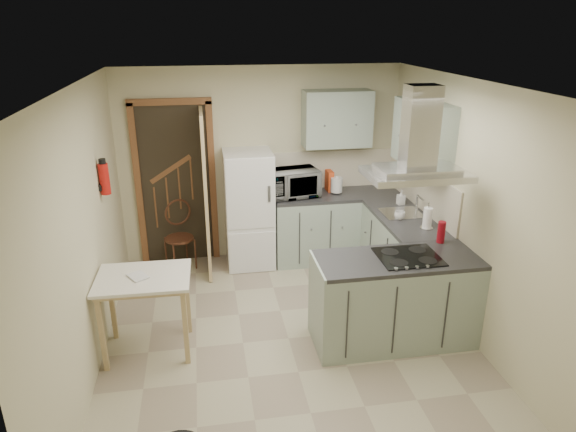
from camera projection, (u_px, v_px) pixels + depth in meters
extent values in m
plane|color=tan|center=(288.00, 338.00, 5.18)|extent=(4.20, 4.20, 0.00)
plane|color=silver|center=(289.00, 85.00, 4.28)|extent=(4.20, 4.20, 0.00)
plane|color=beige|center=(261.00, 165.00, 6.66)|extent=(3.60, 0.00, 3.60)
plane|color=beige|center=(84.00, 236.00, 4.45)|extent=(0.00, 4.20, 4.20)
plane|color=beige|center=(470.00, 212.00, 5.01)|extent=(0.00, 4.20, 4.20)
cube|color=brown|center=(176.00, 184.00, 6.53)|extent=(1.10, 0.12, 2.10)
cube|color=white|center=(249.00, 209.00, 6.53)|extent=(0.60, 0.60, 1.50)
cube|color=#9EB2A0|center=(314.00, 227.00, 6.78)|extent=(1.08, 0.60, 0.90)
cube|color=#9EB2A0|center=(393.00, 243.00, 6.29)|extent=(0.60, 1.95, 0.90)
cube|color=beige|center=(333.00, 169.00, 6.84)|extent=(1.68, 0.02, 0.50)
cube|color=#9EB2A0|center=(337.00, 119.00, 6.44)|extent=(0.85, 0.35, 0.70)
cube|color=#9EB2A0|center=(423.00, 134.00, 5.56)|extent=(0.35, 0.90, 0.70)
cube|color=#9EB2A0|center=(395.00, 300.00, 5.01)|extent=(1.55, 0.65, 0.90)
cube|color=black|center=(408.00, 257.00, 4.86)|extent=(0.58, 0.50, 0.01)
cube|color=silver|center=(416.00, 174.00, 4.57)|extent=(0.90, 0.55, 0.10)
cube|color=silver|center=(401.00, 213.00, 5.97)|extent=(0.45, 0.40, 0.01)
cylinder|color=#B2140F|center=(104.00, 179.00, 5.19)|extent=(0.10, 0.10, 0.32)
cube|color=#CCBD7E|center=(147.00, 314.00, 4.86)|extent=(0.87, 0.66, 0.80)
cube|color=#54291C|center=(179.00, 238.00, 6.53)|extent=(0.47, 0.47, 0.81)
imported|color=black|center=(293.00, 183.00, 6.51)|extent=(0.68, 0.52, 0.34)
cylinder|color=silver|center=(337.00, 185.00, 6.63)|extent=(0.21, 0.21, 0.23)
cube|color=#D64419|center=(329.00, 181.00, 6.73)|extent=(0.08, 0.18, 0.27)
imported|color=#A09FAB|center=(401.00, 197.00, 6.23)|extent=(0.09, 0.09, 0.18)
cylinder|color=white|center=(428.00, 218.00, 5.50)|extent=(0.11, 0.11, 0.24)
imported|color=white|center=(400.00, 216.00, 5.78)|extent=(0.14, 0.14, 0.09)
cylinder|color=#A00D1B|center=(441.00, 232.00, 5.16)|extent=(0.10, 0.10, 0.22)
imported|color=#8D2F42|center=(130.00, 275.00, 4.64)|extent=(0.22, 0.24, 0.09)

